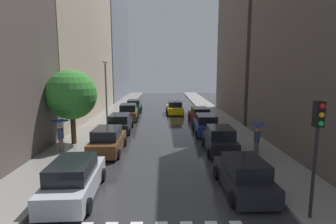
# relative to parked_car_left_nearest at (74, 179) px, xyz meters

# --- Properties ---
(ground_plane) EXTENTS (28.00, 72.00, 0.04)m
(ground_plane) POSITION_rel_parked_car_left_nearest_xyz_m (3.83, 18.94, -0.81)
(ground_plane) COLOR #2D2D30
(sidewalk_left) EXTENTS (3.00, 72.00, 0.15)m
(sidewalk_left) POSITION_rel_parked_car_left_nearest_xyz_m (-2.67, 18.94, -0.72)
(sidewalk_left) COLOR gray
(sidewalk_left) RESTS_ON ground
(sidewalk_right) EXTENTS (3.00, 72.00, 0.15)m
(sidewalk_right) POSITION_rel_parked_car_left_nearest_xyz_m (10.33, 18.94, -0.72)
(sidewalk_right) COLOR gray
(sidewalk_right) RESTS_ON ground
(building_left_mid) EXTENTS (6.00, 21.39, 25.72)m
(building_left_mid) POSITION_rel_parked_car_left_nearest_xyz_m (-7.17, 20.79, 12.07)
(building_left_mid) COLOR #B2A38C
(building_left_mid) RESTS_ON ground
(building_left_far) EXTENTS (6.00, 20.39, 23.33)m
(building_left_far) POSITION_rel_parked_car_left_nearest_xyz_m (-7.17, 42.49, 10.87)
(building_left_far) COLOR slate
(building_left_far) RESTS_ON ground
(building_right_mid) EXTENTS (6.00, 14.09, 15.60)m
(building_right_mid) POSITION_rel_parked_car_left_nearest_xyz_m (14.83, 21.84, 7.01)
(building_right_mid) COLOR #564C47
(building_right_mid) RESTS_ON ground
(parked_car_left_nearest) EXTENTS (2.23, 4.83, 1.70)m
(parked_car_left_nearest) POSITION_rel_parked_car_left_nearest_xyz_m (0.00, 0.00, 0.00)
(parked_car_left_nearest) COLOR #B2B7BF
(parked_car_left_nearest) RESTS_ON ground
(parked_car_left_second) EXTENTS (2.08, 4.57, 1.71)m
(parked_car_left_second) POSITION_rel_parked_car_left_nearest_xyz_m (0.13, 6.47, 0.00)
(parked_car_left_second) COLOR brown
(parked_car_left_second) RESTS_ON ground
(parked_car_left_third) EXTENTS (2.22, 4.75, 1.61)m
(parked_car_left_third) POSITION_rel_parked_car_left_nearest_xyz_m (-0.06, 12.71, -0.03)
(parked_car_left_third) COLOR black
(parked_car_left_third) RESTS_ON ground
(parked_car_left_fourth) EXTENTS (2.29, 4.48, 1.82)m
(parked_car_left_fourth) POSITION_rel_parked_car_left_nearest_xyz_m (-0.03, 18.43, 0.05)
(parked_car_left_fourth) COLOR brown
(parked_car_left_fourth) RESTS_ON ground
(parked_car_left_fifth) EXTENTS (2.12, 4.37, 1.58)m
(parked_car_left_fifth) POSITION_rel_parked_car_left_nearest_xyz_m (-0.13, 24.95, -0.05)
(parked_car_left_fifth) COLOR #0C4C2D
(parked_car_left_fifth) RESTS_ON ground
(parked_car_right_nearest) EXTENTS (2.13, 4.39, 1.59)m
(parked_car_right_nearest) POSITION_rel_parked_car_left_nearest_xyz_m (7.56, 0.39, -0.04)
(parked_car_right_nearest) COLOR black
(parked_car_right_nearest) RESTS_ON ground
(parked_car_right_second) EXTENTS (2.09, 4.25, 1.75)m
(parked_car_right_second) POSITION_rel_parked_car_left_nearest_xyz_m (7.72, 6.42, 0.02)
(parked_car_right_second) COLOR black
(parked_car_right_second) RESTS_ON ground
(parked_car_right_third) EXTENTS (2.14, 4.62, 1.71)m
(parked_car_right_third) POSITION_rel_parked_car_left_nearest_xyz_m (7.60, 11.73, 0.01)
(parked_car_right_third) COLOR navy
(parked_car_right_third) RESTS_ON ground
(parked_car_right_fourth) EXTENTS (2.23, 4.66, 1.59)m
(parked_car_right_fourth) POSITION_rel_parked_car_left_nearest_xyz_m (7.81, 17.13, -0.04)
(parked_car_right_fourth) COLOR maroon
(parked_car_right_fourth) RESTS_ON ground
(taxi_midroad) EXTENTS (2.20, 4.52, 1.81)m
(taxi_midroad) POSITION_rel_parked_car_left_nearest_xyz_m (5.32, 22.71, -0.03)
(taxi_midroad) COLOR yellow
(taxi_midroad) RESTS_ON ground
(pedestrian_foreground) EXTENTS (1.07, 1.07, 1.95)m
(pedestrian_foreground) POSITION_rel_parked_car_left_nearest_xyz_m (9.93, 5.52, 0.81)
(pedestrian_foreground) COLOR brown
(pedestrian_foreground) RESTS_ON sidewalk_right
(pedestrian_near_tree) EXTENTS (1.14, 1.14, 2.09)m
(pedestrian_near_tree) POSITION_rel_parked_car_left_nearest_xyz_m (-2.91, 6.19, 0.93)
(pedestrian_near_tree) COLOR brown
(pedestrian_near_tree) RESTS_ON sidewalk_left
(street_tree_left) EXTENTS (3.60, 3.60, 5.43)m
(street_tree_left) POSITION_rel_parked_car_left_nearest_xyz_m (-2.73, 8.19, 2.97)
(street_tree_left) COLOR #513823
(street_tree_left) RESTS_ON sidewalk_left
(traffic_light_right_corner) EXTENTS (0.30, 0.42, 4.30)m
(traffic_light_right_corner) POSITION_rel_parked_car_left_nearest_xyz_m (9.28, -2.13, 2.49)
(traffic_light_right_corner) COLOR black
(traffic_light_right_corner) RESTS_ON sidewalk_right
(lamp_post_left) EXTENTS (0.60, 0.28, 6.28)m
(lamp_post_left) POSITION_rel_parked_car_left_nearest_xyz_m (-1.72, 15.07, 3.02)
(lamp_post_left) COLOR #595B60
(lamp_post_left) RESTS_ON sidewalk_left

